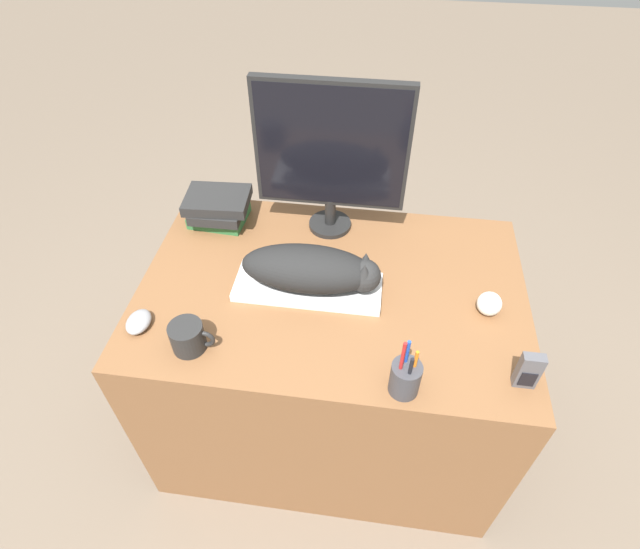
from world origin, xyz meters
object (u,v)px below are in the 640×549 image
object	(u,v)px
computer_mouse	(139,322)
baseball	(489,304)
phone	(529,371)
keyboard	(308,287)
book_stack	(218,208)
cat	(314,269)
monitor	(331,151)
coffee_mug	(188,337)
pen_cup	(405,377)

from	to	relation	value
computer_mouse	baseball	xyz separation A→B (m)	(0.97, 0.19, 0.02)
baseball	phone	world-z (taller)	phone
keyboard	computer_mouse	size ratio (longest dim) A/B	4.84
book_stack	keyboard	bearing A→B (deg)	-38.84
cat	computer_mouse	bearing A→B (deg)	-156.54
book_stack	cat	bearing A→B (deg)	-37.42
monitor	baseball	size ratio (longest dim) A/B	7.38
keyboard	computer_mouse	world-z (taller)	computer_mouse
keyboard	baseball	xyz separation A→B (m)	(0.52, -0.02, 0.02)
cat	coffee_mug	bearing A→B (deg)	-139.84
keyboard	computer_mouse	distance (m)	0.49
cat	coffee_mug	world-z (taller)	cat
phone	pen_cup	bearing A→B (deg)	-169.28
keyboard	baseball	world-z (taller)	baseball
cat	keyboard	bearing A→B (deg)	-180.00
coffee_mug	pen_cup	distance (m)	0.57
phone	computer_mouse	bearing A→B (deg)	177.27
keyboard	book_stack	world-z (taller)	book_stack
keyboard	book_stack	distance (m)	0.45
cat	phone	world-z (taller)	cat
coffee_mug	pen_cup	world-z (taller)	pen_cup
keyboard	coffee_mug	bearing A→B (deg)	-138.05
pen_cup	phone	distance (m)	0.31
book_stack	phone	bearing A→B (deg)	-29.58
phone	cat	bearing A→B (deg)	156.27
pen_cup	baseball	world-z (taller)	pen_cup
phone	monitor	bearing A→B (deg)	135.16
book_stack	monitor	bearing A→B (deg)	3.50
phone	book_stack	xyz separation A→B (m)	(-0.94, 0.53, 0.00)
coffee_mug	phone	distance (m)	0.87
computer_mouse	pen_cup	distance (m)	0.74
coffee_mug	book_stack	xyz separation A→B (m)	(-0.07, 0.54, 0.02)
phone	keyboard	bearing A→B (deg)	156.94
computer_mouse	pen_cup	xyz separation A→B (m)	(0.74, -0.11, 0.03)
coffee_mug	phone	xyz separation A→B (m)	(0.87, 0.00, 0.01)
monitor	phone	world-z (taller)	monitor
keyboard	pen_cup	distance (m)	0.42
cat	monitor	distance (m)	0.37
keyboard	cat	world-z (taller)	cat
monitor	cat	bearing A→B (deg)	-91.90
baseball	book_stack	world-z (taller)	book_stack
monitor	computer_mouse	distance (m)	0.75
pen_cup	book_stack	xyz separation A→B (m)	(-0.64, 0.59, 0.01)
cat	computer_mouse	distance (m)	0.51
pen_cup	book_stack	size ratio (longest dim) A/B	0.88
cat	computer_mouse	xyz separation A→B (m)	(-0.46, -0.20, -0.07)
pen_cup	keyboard	bearing A→B (deg)	133.21
cat	book_stack	world-z (taller)	cat
coffee_mug	phone	bearing A→B (deg)	0.09
coffee_mug	keyboard	bearing A→B (deg)	41.95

